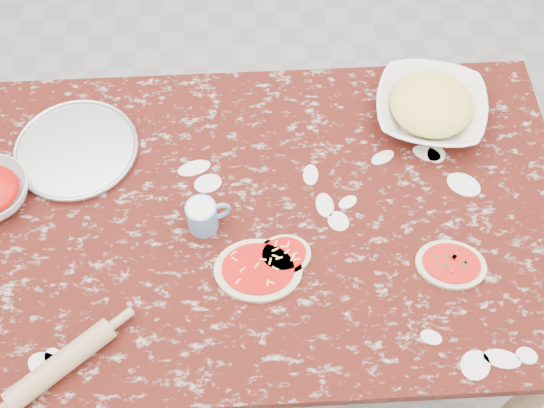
{
  "coord_description": "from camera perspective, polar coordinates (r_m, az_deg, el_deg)",
  "views": [
    {
      "loc": [
        -0.05,
        -0.9,
        2.3
      ],
      "look_at": [
        0.0,
        0.0,
        0.8
      ],
      "focal_mm": 44.75,
      "sensor_mm": 36.0,
      "label": 1
    }
  ],
  "objects": [
    {
      "name": "pizza_mid",
      "position": [
        1.73,
        1.02,
        -4.31
      ],
      "size": [
        0.15,
        0.13,
        0.02
      ],
      "color": "beige",
      "rests_on": "worktable"
    },
    {
      "name": "ground",
      "position": [
        2.47,
        0.0,
        -9.59
      ],
      "size": [
        4.0,
        4.0,
        0.0
      ],
      "primitive_type": "plane",
      "color": "gray"
    },
    {
      "name": "worktable",
      "position": [
        1.86,
        0.0,
        -2.1
      ],
      "size": [
        1.6,
        1.0,
        0.75
      ],
      "color": "#3A100B",
      "rests_on": "ground"
    },
    {
      "name": "pizza_tray",
      "position": [
        1.97,
        -16.12,
        4.37
      ],
      "size": [
        0.41,
        0.41,
        0.01
      ],
      "primitive_type": "cylinder",
      "rotation": [
        0.0,
        0.0,
        0.25
      ],
      "color": "#B2B2B7",
      "rests_on": "worktable"
    },
    {
      "name": "cheese_bowl",
      "position": [
        2.0,
        13.14,
        7.78
      ],
      "size": [
        0.37,
        0.37,
        0.08
      ],
      "primitive_type": "imported",
      "rotation": [
        0.0,
        0.0,
        -0.23
      ],
      "color": "white",
      "rests_on": "worktable"
    },
    {
      "name": "pizza_left",
      "position": [
        1.71,
        -1.18,
        -5.57
      ],
      "size": [
        0.23,
        0.19,
        0.02
      ],
      "color": "beige",
      "rests_on": "worktable"
    },
    {
      "name": "rolling_pin",
      "position": [
        1.67,
        -17.35,
        -12.75
      ],
      "size": [
        0.25,
        0.21,
        0.05
      ],
      "primitive_type": "cylinder",
      "rotation": [
        0.0,
        1.57,
        0.67
      ],
      "color": "tan",
      "rests_on": "worktable"
    },
    {
      "name": "flour_mug",
      "position": [
        1.74,
        -5.79,
        -1.0
      ],
      "size": [
        0.12,
        0.08,
        0.09
      ],
      "color": "#628FBF",
      "rests_on": "worktable"
    },
    {
      "name": "pizza_right",
      "position": [
        1.77,
        14.82,
        -4.94
      ],
      "size": [
        0.2,
        0.17,
        0.02
      ],
      "color": "beige",
      "rests_on": "worktable"
    }
  ]
}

